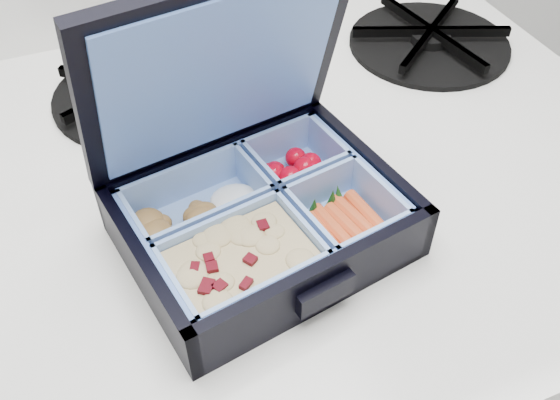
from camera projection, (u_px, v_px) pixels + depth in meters
name	position (u px, v px, depth m)	size (l,w,h in m)	color
stove	(302.00, 373.00, 0.91)	(0.60, 0.60, 0.91)	white
bento_box	(263.00, 220.00, 0.48)	(0.20, 0.16, 0.05)	black
burner_grate	(430.00, 36.00, 0.69)	(0.18, 0.18, 0.03)	black
burner_grate_rear	(138.00, 90.00, 0.62)	(0.17, 0.17, 0.02)	black
fork	(229.00, 158.00, 0.56)	(0.02, 0.16, 0.01)	silver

